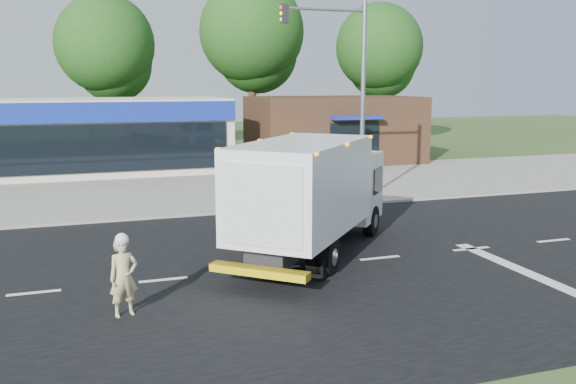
# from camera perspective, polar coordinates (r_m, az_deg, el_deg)

# --- Properties ---
(ground) EXTENTS (120.00, 120.00, 0.00)m
(ground) POSITION_cam_1_polar(r_m,az_deg,el_deg) (17.36, 8.59, -6.17)
(ground) COLOR #385123
(ground) RESTS_ON ground
(road_asphalt) EXTENTS (60.00, 14.00, 0.02)m
(road_asphalt) POSITION_cam_1_polar(r_m,az_deg,el_deg) (17.36, 8.59, -6.16)
(road_asphalt) COLOR black
(road_asphalt) RESTS_ON ground
(sidewalk) EXTENTS (60.00, 2.40, 0.12)m
(sidewalk) POSITION_cam_1_polar(r_m,az_deg,el_deg) (24.71, -0.09, -0.99)
(sidewalk) COLOR gray
(sidewalk) RESTS_ON ground
(parking_apron) EXTENTS (60.00, 9.00, 0.02)m
(parking_apron) POSITION_cam_1_polar(r_m,az_deg,el_deg) (30.18, -3.58, 0.95)
(parking_apron) COLOR gray
(parking_apron) RESTS_ON ground
(lane_markings) EXTENTS (55.20, 7.00, 0.01)m
(lane_markings) POSITION_cam_1_polar(r_m,az_deg,el_deg) (16.90, 14.80, -6.79)
(lane_markings) COLOR silver
(lane_markings) RESTS_ON road_asphalt
(ems_box_truck) EXTENTS (6.70, 7.21, 3.34)m
(ems_box_truck) POSITION_cam_1_polar(r_m,az_deg,el_deg) (17.09, 2.32, 0.32)
(ems_box_truck) COLOR black
(ems_box_truck) RESTS_ON ground
(emergency_worker) EXTENTS (0.70, 0.55, 1.80)m
(emergency_worker) POSITION_cam_1_polar(r_m,az_deg,el_deg) (13.31, -15.14, -7.55)
(emergency_worker) COLOR tan
(emergency_worker) RESTS_ON ground
(retail_strip_mall) EXTENTS (18.00, 6.20, 4.00)m
(retail_strip_mall) POSITION_cam_1_polar(r_m,az_deg,el_deg) (34.85, -20.76, 4.88)
(retail_strip_mall) COLOR beige
(retail_strip_mall) RESTS_ON ground
(brown_storefront) EXTENTS (10.00, 6.70, 4.00)m
(brown_storefront) POSITION_cam_1_polar(r_m,az_deg,el_deg) (37.85, 4.33, 5.86)
(brown_storefront) COLOR #382316
(brown_storefront) RESTS_ON ground
(traffic_signal_pole) EXTENTS (3.51, 0.25, 8.00)m
(traffic_signal_pole) POSITION_cam_1_polar(r_m,az_deg,el_deg) (24.53, 5.67, 10.32)
(traffic_signal_pole) COLOR gray
(traffic_signal_pole) RESTS_ON ground
(background_trees) EXTENTS (36.77, 7.39, 12.10)m
(background_trees) POSITION_cam_1_polar(r_m,az_deg,el_deg) (43.56, -9.79, 13.40)
(background_trees) COLOR #332114
(background_trees) RESTS_ON ground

